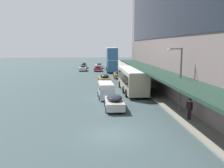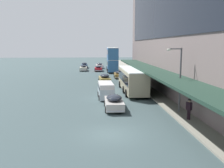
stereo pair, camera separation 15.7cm
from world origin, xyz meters
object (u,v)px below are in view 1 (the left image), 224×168
transit_bus_kerbside_front (112,59)px  street_lamp (179,75)px  sedan_oncoming_front (98,68)px  sedan_trailing_near (99,66)px  sedan_second_mid (114,102)px  sedan_second_near (83,68)px  vw_van (106,89)px  sedan_lead_mid (84,65)px  sedan_oncoming_rear (104,78)px  transit_bus_kerbside_rear (132,79)px  pedestrian_at_kerb (189,108)px  sedan_far_back (119,74)px

transit_bus_kerbside_front → street_lamp: size_ratio=1.69×
sedan_oncoming_front → sedan_trailing_near: (0.58, 7.93, 0.06)m
sedan_second_mid → sedan_second_near: size_ratio=1.02×
transit_bus_kerbside_front → vw_van: transit_bus_kerbside_front is taller
sedan_lead_mid → street_lamp: street_lamp is taller
sedan_lead_mid → sedan_oncoming_rear: bearing=-81.5°
sedan_second_near → sedan_lead_mid: bearing=90.2°
sedan_second_near → sedan_lead_mid: size_ratio=0.95×
transit_bus_kerbside_rear → sedan_second_mid: size_ratio=2.47×
sedan_second_mid → transit_bus_kerbside_front: bearing=85.7°
transit_bus_kerbside_front → sedan_lead_mid: (-7.35, 10.96, -2.45)m
sedan_second_near → sedan_oncoming_rear: sedan_oncoming_rear is taller
transit_bus_kerbside_front → sedan_second_near: transit_bus_kerbside_front is taller
transit_bus_kerbside_rear → vw_van: (-3.95, -3.87, -0.79)m
sedan_trailing_near → sedan_second_mid: bearing=-89.9°
sedan_trailing_near → sedan_lead_mid: 4.70m
sedan_trailing_near → sedan_oncoming_rear: (0.04, -28.43, 0.02)m
sedan_oncoming_front → sedan_second_near: 3.98m
vw_van → transit_bus_kerbside_rear: bearing=44.5°
vw_van → street_lamp: 10.49m
sedan_trailing_near → sedan_oncoming_front: bearing=-94.2°
sedan_second_near → pedestrian_at_kerb: (10.66, -44.64, 0.42)m
sedan_lead_mid → pedestrian_at_kerb: bearing=-78.6°
sedan_second_near → sedan_trailing_near: bearing=57.3°
transit_bus_kerbside_rear → sedan_far_back: (-0.21, 15.33, -1.14)m
transit_bus_kerbside_front → street_lamp: (3.19, -39.51, 0.55)m
pedestrian_at_kerb → street_lamp: street_lamp is taller
sedan_second_mid → pedestrian_at_kerb: 7.69m
sedan_second_near → sedan_oncoming_rear: 22.01m
sedan_oncoming_rear → pedestrian_at_kerb: (6.20, -23.09, 0.39)m
sedan_oncoming_rear → vw_van: 12.79m
vw_van → sedan_far_back: bearing=79.0°
street_lamp → sedan_second_near: bearing=104.0°
sedan_oncoming_front → street_lamp: size_ratio=0.73×
sedan_far_back → street_lamp: bearing=-84.0°
sedan_second_mid → sedan_lead_mid: 48.64m
sedan_second_mid → street_lamp: street_lamp is taller
sedan_oncoming_rear → street_lamp: size_ratio=0.78×
sedan_oncoming_rear → vw_van: vw_van is taller
sedan_lead_mid → transit_bus_kerbside_rear: bearing=-78.4°
sedan_far_back → sedan_lead_mid: size_ratio=1.01×
sedan_oncoming_front → sedan_far_back: bearing=-74.7°
sedan_far_back → sedan_trailing_near: bearing=98.5°
sedan_second_mid → sedan_far_back: bearing=82.7°
sedan_second_mid → street_lamp: size_ratio=0.75×
sedan_trailing_near → sedan_lead_mid: (-4.45, 1.52, 0.02)m
sedan_lead_mid → vw_van: (3.99, -42.73, 0.31)m
transit_bus_kerbside_rear → sedan_second_near: size_ratio=2.52×
sedan_far_back → sedan_oncoming_rear: (-3.24, -6.43, 0.04)m
transit_bus_kerbside_rear → pedestrian_at_kerb: transit_bus_kerbside_rear is taller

